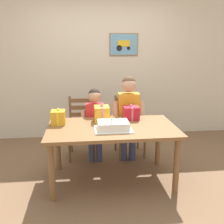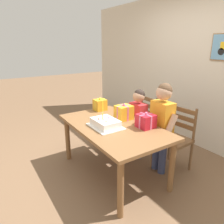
# 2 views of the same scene
# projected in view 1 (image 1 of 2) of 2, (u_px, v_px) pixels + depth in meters

# --- Properties ---
(ground_plane) EXTENTS (20.00, 20.00, 0.00)m
(ground_plane) POSITION_uv_depth(u_px,v_px,m) (112.00, 180.00, 3.36)
(ground_plane) COLOR brown
(back_wall) EXTENTS (6.40, 0.11, 2.60)m
(back_wall) POSITION_uv_depth(u_px,v_px,m) (101.00, 66.00, 4.72)
(back_wall) COLOR beige
(back_wall) RESTS_ON ground
(dining_table) EXTENTS (1.57, 0.91, 0.72)m
(dining_table) POSITION_uv_depth(u_px,v_px,m) (112.00, 133.00, 3.20)
(dining_table) COLOR brown
(dining_table) RESTS_ON ground
(birthday_cake) EXTENTS (0.44, 0.34, 0.19)m
(birthday_cake) POSITION_uv_depth(u_px,v_px,m) (113.00, 126.00, 3.05)
(birthday_cake) COLOR white
(birthday_cake) RESTS_ON dining_table
(gift_box_red_large) EXTENTS (0.19, 0.23, 0.23)m
(gift_box_red_large) POSITION_uv_depth(u_px,v_px,m) (102.00, 114.00, 3.38)
(gift_box_red_large) COLOR gold
(gift_box_red_large) RESTS_ON dining_table
(gift_box_beside_cake) EXTENTS (0.20, 0.20, 0.21)m
(gift_box_beside_cake) POSITION_uv_depth(u_px,v_px,m) (131.00, 113.00, 3.47)
(gift_box_beside_cake) COLOR red
(gift_box_beside_cake) RESTS_ON dining_table
(gift_box_corner_small) EXTENTS (0.18, 0.19, 0.21)m
(gift_box_corner_small) POSITION_uv_depth(u_px,v_px,m) (58.00, 117.00, 3.26)
(gift_box_corner_small) COLOR gold
(gift_box_corner_small) RESTS_ON dining_table
(chair_left) EXTENTS (0.43, 0.43, 0.92)m
(chair_left) POSITION_uv_depth(u_px,v_px,m) (83.00, 127.00, 3.97)
(chair_left) COLOR brown
(chair_left) RESTS_ON ground
(chair_right) EXTENTS (0.45, 0.45, 0.92)m
(chair_right) POSITION_uv_depth(u_px,v_px,m) (129.00, 125.00, 4.05)
(chair_right) COLOR brown
(chair_right) RESTS_ON ground
(child_older) EXTENTS (0.47, 0.27, 1.27)m
(child_older) POSITION_uv_depth(u_px,v_px,m) (129.00, 110.00, 3.75)
(child_older) COLOR #38426B
(child_older) RESTS_ON ground
(child_younger) EXTENTS (0.39, 0.22, 1.10)m
(child_younger) POSITION_uv_depth(u_px,v_px,m) (95.00, 118.00, 3.72)
(child_younger) COLOR #38426B
(child_younger) RESTS_ON ground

